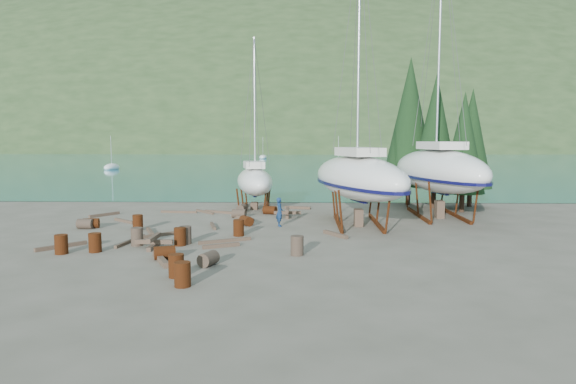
{
  "coord_description": "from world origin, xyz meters",
  "views": [
    {
      "loc": [
        2.69,
        -26.56,
        5.17
      ],
      "look_at": [
        1.82,
        3.0,
        2.12
      ],
      "focal_mm": 32.0,
      "sensor_mm": 36.0,
      "label": 1
    }
  ],
  "objects_px": {
    "large_sailboat_far": "(438,170)",
    "worker": "(280,212)",
    "large_sailboat_near": "(358,177)",
    "small_sailboat_shore": "(255,181)"
  },
  "relations": [
    {
      "from": "large_sailboat_near",
      "to": "worker",
      "type": "xyz_separation_m",
      "value": [
        -4.7,
        -0.76,
        -2.03
      ]
    },
    {
      "from": "large_sailboat_far",
      "to": "small_sailboat_shore",
      "type": "xyz_separation_m",
      "value": [
        -12.58,
        3.7,
        -1.05
      ]
    },
    {
      "from": "small_sailboat_shore",
      "to": "large_sailboat_near",
      "type": "bearing_deg",
      "value": -57.12
    },
    {
      "from": "large_sailboat_near",
      "to": "worker",
      "type": "relative_size",
      "value": 10.42
    },
    {
      "from": "large_sailboat_near",
      "to": "large_sailboat_far",
      "type": "relative_size",
      "value": 0.94
    },
    {
      "from": "large_sailboat_far",
      "to": "worker",
      "type": "bearing_deg",
      "value": -168.6
    },
    {
      "from": "large_sailboat_far",
      "to": "worker",
      "type": "relative_size",
      "value": 11.1
    },
    {
      "from": "large_sailboat_far",
      "to": "worker",
      "type": "xyz_separation_m",
      "value": [
        -10.36,
        -4.13,
        -2.26
      ]
    },
    {
      "from": "small_sailboat_shore",
      "to": "worker",
      "type": "bearing_deg",
      "value": -85.7
    },
    {
      "from": "large_sailboat_near",
      "to": "worker",
      "type": "distance_m",
      "value": 5.18
    }
  ]
}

